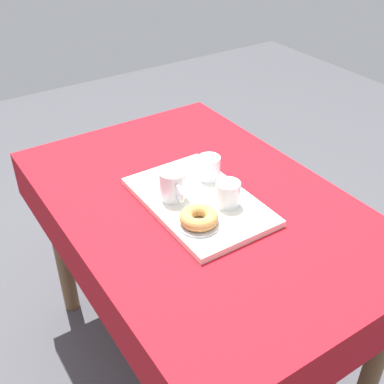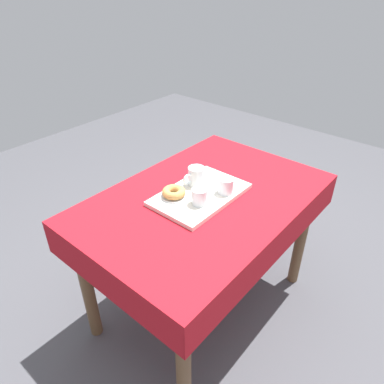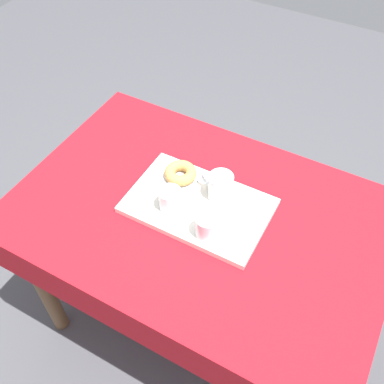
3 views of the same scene
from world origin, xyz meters
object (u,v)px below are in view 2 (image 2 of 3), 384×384
serving_tray (200,194)px  donut_plate_left (174,196)px  tea_mug_left (196,177)px  water_glass_near (200,197)px  water_glass_far (226,187)px  sugar_donut_left (174,192)px  dining_table (204,215)px

serving_tray → donut_plate_left: (0.11, -0.07, 0.01)m
tea_mug_left → water_glass_near: 0.17m
water_glass_far → tea_mug_left: bearing=-77.8°
water_glass_far → sugar_donut_left: water_glass_far is taller
sugar_donut_left → donut_plate_left: bearing=180.0°
water_glass_near → water_glass_far: 0.16m
dining_table → donut_plate_left: size_ratio=9.98×
serving_tray → sugar_donut_left: bearing=-33.6°
tea_mug_left → dining_table: bearing=69.0°
dining_table → sugar_donut_left: 0.22m
dining_table → water_glass_far: size_ratio=16.11×
water_glass_near → sugar_donut_left: water_glass_near is taller
water_glass_near → sugar_donut_left: 0.13m
donut_plate_left → sugar_donut_left: (0.00, 0.00, 0.02)m
water_glass_near → water_glass_far: (-0.15, 0.04, -0.00)m
tea_mug_left → water_glass_far: 0.16m
sugar_donut_left → tea_mug_left: bearing=177.3°
tea_mug_left → serving_tray: bearing=54.5°
serving_tray → tea_mug_left: size_ratio=3.76×
dining_table → tea_mug_left: tea_mug_left is taller
serving_tray → sugar_donut_left: 0.14m
serving_tray → water_glass_far: 0.13m
water_glass_near → tea_mug_left: bearing=-134.5°
serving_tray → dining_table: bearing=132.3°
donut_plate_left → water_glass_near: bearing=105.4°
dining_table → water_glass_near: size_ratio=16.11×
dining_table → sugar_donut_left: size_ratio=11.14×
serving_tray → donut_plate_left: donut_plate_left is taller
serving_tray → water_glass_far: size_ratio=6.02×
dining_table → tea_mug_left: size_ratio=10.06×
dining_table → donut_plate_left: donut_plate_left is taller
tea_mug_left → water_glass_near: bearing=45.5°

